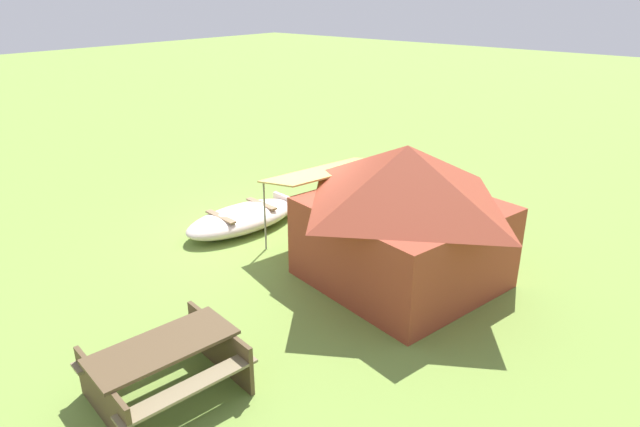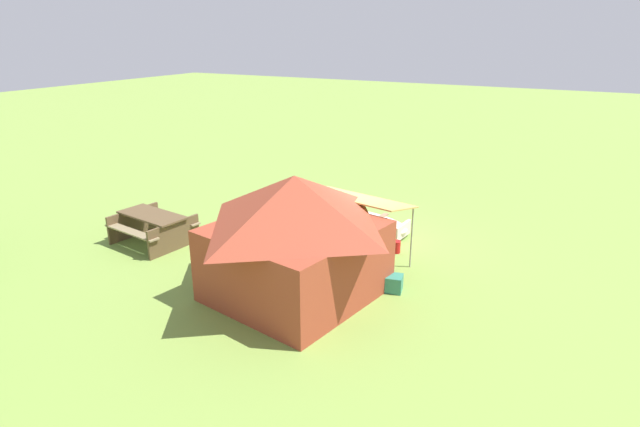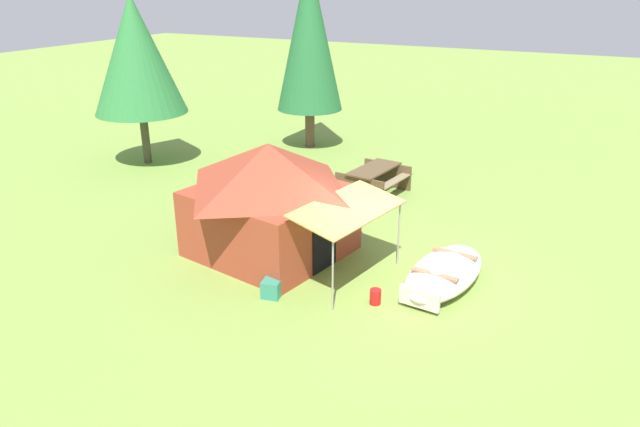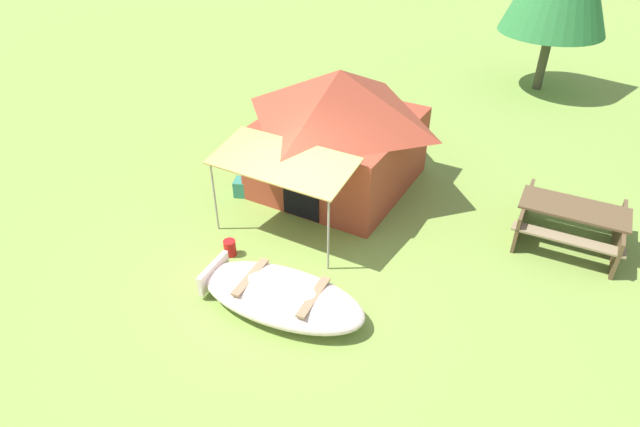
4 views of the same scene
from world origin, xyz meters
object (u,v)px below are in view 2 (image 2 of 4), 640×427
cooler_box (388,283)px  fuel_can (396,247)px  beached_rowboat (360,222)px  picnic_table (153,225)px  canvas_cabin_tent (296,235)px

cooler_box → fuel_can: 1.92m
beached_rowboat → fuel_can: beached_rowboat is taller
beached_rowboat → cooler_box: size_ratio=4.98×
beached_rowboat → fuel_can: bearing=145.6°
beached_rowboat → cooler_box: (-1.85, 2.75, -0.08)m
beached_rowboat → picnic_table: 5.19m
beached_rowboat → cooler_box: bearing=123.8°
fuel_can → canvas_cabin_tent: bearing=70.1°
picnic_table → fuel_can: bearing=-157.5°
beached_rowboat → canvas_cabin_tent: canvas_cabin_tent is taller
cooler_box → beached_rowboat: bearing=-56.2°
canvas_cabin_tent → beached_rowboat: bearing=-85.5°
canvas_cabin_tent → picnic_table: 4.52m
canvas_cabin_tent → cooler_box: size_ratio=8.30×
picnic_table → canvas_cabin_tent: bearing=172.3°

